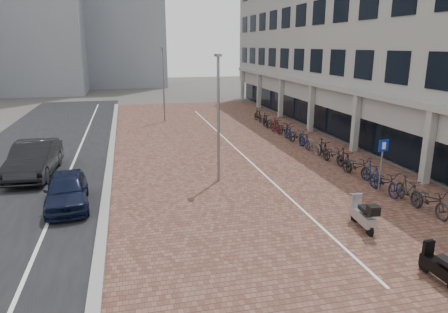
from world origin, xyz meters
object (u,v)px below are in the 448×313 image
at_px(parking_sign, 382,158).
at_px(scooter_front, 363,214).
at_px(car_navy, 67,190).
at_px(car_dark, 34,159).
at_px(scooter_mid, 441,266).

bearing_deg(parking_sign, scooter_front, -140.77).
relative_size(car_navy, car_dark, 0.78).
height_order(car_navy, car_dark, car_dark).
height_order(car_dark, parking_sign, parking_sign).
bearing_deg(parking_sign, scooter_mid, -120.25).
bearing_deg(scooter_mid, car_navy, 140.92).
height_order(car_dark, scooter_mid, car_dark).
relative_size(car_navy, scooter_mid, 2.66).
bearing_deg(car_navy, scooter_front, -29.46).
bearing_deg(car_navy, scooter_mid, -43.13).
bearing_deg(scooter_mid, parking_sign, 67.98).
xyz_separation_m(scooter_front, scooter_mid, (0.18, -3.42, -0.05)).
xyz_separation_m(car_navy, car_dark, (-2.00, 4.48, 0.16)).
bearing_deg(scooter_mid, scooter_front, 91.77).
distance_m(car_dark, parking_sign, 15.80).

